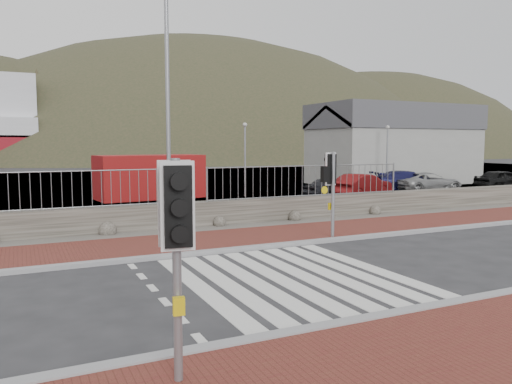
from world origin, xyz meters
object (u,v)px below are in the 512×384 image
traffic_signal_far (332,176)px  car_c (407,181)px  car_a (332,187)px  car_b (362,186)px  car_d (428,182)px  streetlight (172,90)px  shipping_container (150,177)px  traffic_signal_near (176,224)px  car_e (502,180)px

traffic_signal_far → car_c: bearing=-146.0°
car_a → car_b: car_b is taller
car_d → car_b: bearing=101.9°
car_c → car_d: car_c is taller
streetlight → car_a: streetlight is taller
shipping_container → streetlight: bearing=-105.0°
traffic_signal_near → streetlight: (3.35, 11.85, 2.86)m
car_b → car_c: size_ratio=0.89×
traffic_signal_near → streetlight: size_ratio=0.32×
streetlight → car_a: (10.42, 5.22, -4.30)m
traffic_signal_far → car_b: size_ratio=0.68×
car_b → car_d: 5.66m
car_d → car_c: bearing=50.0°
traffic_signal_near → car_e: bearing=40.9°
traffic_signal_far → car_d: 17.30m
streetlight → car_e: streetlight is taller
traffic_signal_far → car_c: size_ratio=0.61×
car_b → car_d: (5.60, 0.84, -0.05)m
car_d → car_e: 5.61m
car_a → car_e: bearing=-99.5°
car_a → car_e: size_ratio=0.89×
car_a → car_e: car_e is taller
shipping_container → car_c: (15.34, -3.04, -0.52)m
car_a → traffic_signal_near: bearing=134.3°
car_d → shipping_container: bearing=80.0°
car_a → car_d: car_d is taller
traffic_signal_far → streetlight: (-3.66, 4.76, 2.91)m
traffic_signal_far → car_a: (6.75, 9.98, -1.39)m
traffic_signal_far → car_b: traffic_signal_far is taller
streetlight → car_a: 12.42m
streetlight → car_e: 23.96m
traffic_signal_far → car_e: traffic_signal_far is taller
streetlight → car_d: size_ratio=2.00×
traffic_signal_far → streetlight: size_ratio=0.31×
car_e → traffic_signal_far: bearing=119.3°
car_c → car_a: bearing=114.1°
car_b → car_d: bearing=-99.4°
traffic_signal_far → car_b: 12.59m
car_a → car_e: 12.72m
streetlight → traffic_signal_far: bearing=-49.5°
traffic_signal_far → car_a: bearing=-130.3°
car_c → car_e: (6.42, -1.63, -0.01)m
traffic_signal_far → car_d: (13.91, 10.19, -1.36)m
shipping_container → car_e: 22.26m
traffic_signal_near → shipping_container: traffic_signal_near is taller
car_a → streetlight: bearing=109.8°
streetlight → car_a: size_ratio=2.59×
traffic_signal_far → car_b: bearing=-137.8°
streetlight → car_d: streetlight is taller
streetlight → shipping_container: size_ratio=1.54×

